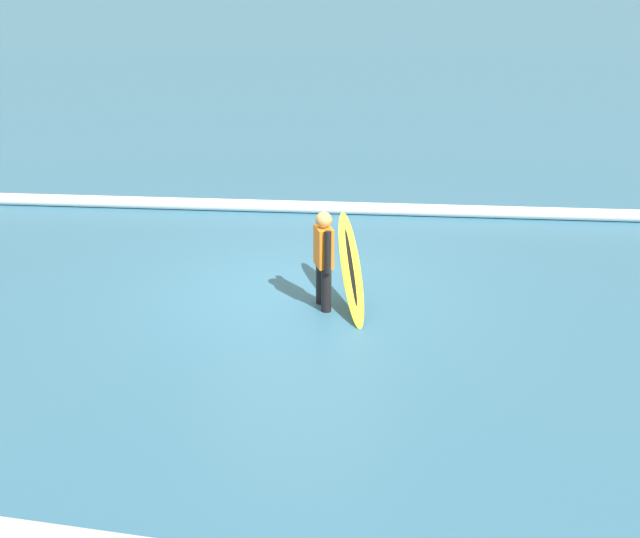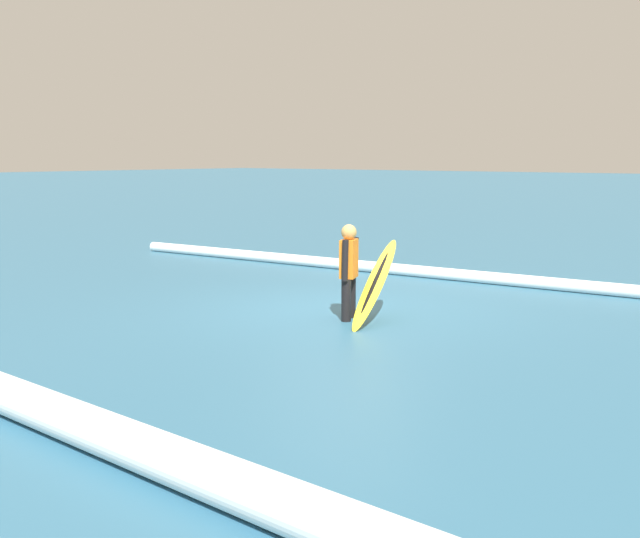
% 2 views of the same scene
% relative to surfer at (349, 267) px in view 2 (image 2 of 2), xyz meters
% --- Properties ---
extents(ground_plane, '(188.10, 188.10, 0.00)m').
position_rel_surfer_xyz_m(ground_plane, '(0.50, -0.56, -0.76)').
color(ground_plane, '#2E617E').
extents(surfer, '(0.32, 0.57, 1.37)m').
position_rel_surfer_xyz_m(surfer, '(0.00, 0.00, 0.00)').
color(surfer, black).
rests_on(surfer, ground_plane).
extents(surfboard, '(0.69, 1.67, 1.12)m').
position_rel_surfer_xyz_m(surfboard, '(-0.35, -0.15, -0.22)').
color(surfboard, yellow).
rests_on(surfboard, ground_plane).
extents(wave_crest_foreground, '(21.48, 1.44, 0.22)m').
position_rel_surfer_xyz_m(wave_crest_foreground, '(-1.94, -4.33, -0.65)').
color(wave_crest_foreground, white).
rests_on(wave_crest_foreground, ground_plane).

